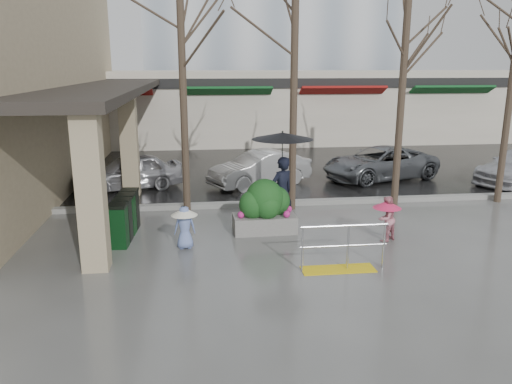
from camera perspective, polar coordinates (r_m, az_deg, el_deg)
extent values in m
plane|color=#51514F|center=(11.91, 1.68, -6.90)|extent=(120.00, 120.00, 0.00)
cube|color=black|center=(33.30, -4.01, 6.84)|extent=(120.00, 36.00, 0.01)
cube|color=gray|center=(15.66, -0.50, -1.38)|extent=(120.00, 0.30, 0.15)
cube|color=#2D2823|center=(19.24, -16.60, 11.69)|extent=(2.80, 18.00, 0.25)
cube|color=tan|center=(11.01, -18.34, 0.14)|extent=(0.55, 0.55, 3.50)
cube|color=tan|center=(17.31, -14.27, 5.37)|extent=(0.55, 0.55, 3.50)
cube|color=beige|center=(29.30, 0.31, 9.78)|extent=(34.00, 6.00, 4.00)
cube|color=maroon|center=(26.47, -16.60, 10.56)|extent=(4.50, 1.68, 0.87)
cube|color=#0F4C1E|center=(26.17, -3.30, 11.08)|extent=(4.50, 1.68, 0.87)
cube|color=maroon|center=(27.23, 9.65, 11.03)|extent=(4.50, 1.68, 0.87)
cube|color=#0F4C1E|center=(29.49, 21.10, 10.53)|extent=(4.50, 1.68, 0.87)
cube|color=black|center=(26.35, 1.13, 12.32)|extent=(34.00, 0.35, 0.50)
cube|color=yellow|center=(11.09, 9.36, -8.70)|extent=(1.60, 0.50, 0.02)
cylinder|color=silver|center=(10.72, 5.33, -6.57)|extent=(0.05, 0.05, 1.00)
cylinder|color=silver|center=(10.97, 10.47, -6.26)|extent=(0.05, 0.05, 1.00)
cylinder|color=silver|center=(11.22, 14.40, -5.99)|extent=(0.05, 0.05, 1.00)
cylinder|color=silver|center=(10.77, 10.08, -3.80)|extent=(1.90, 0.06, 0.06)
cylinder|color=silver|center=(10.92, 9.98, -6.05)|extent=(1.90, 0.04, 0.04)
cylinder|color=#382B21|center=(14.61, -8.30, 10.60)|extent=(0.22, 0.22, 6.80)
cylinder|color=#382B21|center=(14.88, 4.33, 11.15)|extent=(0.22, 0.22, 7.00)
cylinder|color=#382B21|center=(15.87, 16.27, 9.92)|extent=(0.22, 0.22, 6.50)
cylinder|color=#382B21|center=(17.52, 27.12, 10.45)|extent=(0.22, 0.22, 7.20)
imported|color=black|center=(13.52, 2.97, 0.00)|extent=(0.85, 0.76, 1.94)
cylinder|color=black|center=(13.31, 3.02, 4.19)|extent=(0.02, 0.02, 1.23)
cone|color=black|center=(13.23, 3.05, 6.42)|extent=(1.66, 1.66, 0.18)
sphere|color=black|center=(13.22, 3.06, 6.90)|extent=(0.05, 0.05, 0.05)
imported|color=#D07F8F|center=(12.93, 14.66, -2.96)|extent=(0.71, 0.67, 1.15)
cylinder|color=black|center=(12.87, 14.72, -2.07)|extent=(0.02, 0.02, 0.50)
cone|color=#EB255A|center=(12.83, 14.76, -1.39)|extent=(0.71, 0.71, 0.18)
sphere|color=black|center=(12.80, 14.80, -0.91)|extent=(0.05, 0.05, 0.05)
imported|color=#7187CA|center=(12.12, -8.14, -4.03)|extent=(0.54, 0.37, 1.05)
cylinder|color=black|center=(12.05, -8.19, -2.93)|extent=(0.02, 0.02, 0.49)
cone|color=white|center=(12.00, -8.21, -2.22)|extent=(0.64, 0.64, 0.18)
sphere|color=black|center=(11.97, -8.23, -1.72)|extent=(0.05, 0.05, 0.05)
cube|color=gray|center=(13.27, 0.96, -3.61)|extent=(1.67, 0.87, 0.46)
ellipsoid|color=#143F14|center=(13.07, 0.98, -0.77)|extent=(1.00, 0.90, 1.05)
sphere|color=#143F14|center=(12.98, -0.37, -1.45)|extent=(0.72, 0.72, 0.72)
sphere|color=#143F14|center=(13.28, 2.26, -1.03)|extent=(0.76, 0.76, 0.76)
cube|color=#0C3514|center=(12.51, -15.43, -3.94)|extent=(0.44, 0.44, 1.00)
cube|color=black|center=(12.36, -15.60, -1.54)|extent=(0.47, 0.47, 0.07)
cube|color=black|center=(12.98, -14.97, -3.26)|extent=(0.44, 0.44, 1.00)
cube|color=black|center=(12.83, -15.12, -0.93)|extent=(0.47, 0.47, 0.07)
cube|color=#0D3C16|center=(13.45, -14.54, -2.62)|extent=(0.44, 0.44, 1.00)
cube|color=black|center=(13.30, -14.68, -0.36)|extent=(0.47, 0.47, 0.07)
cube|color=black|center=(13.92, -14.14, -2.02)|extent=(0.44, 0.44, 1.00)
cube|color=black|center=(13.78, -14.27, 0.16)|extent=(0.47, 0.47, 0.07)
imported|color=#A9A9AE|center=(18.27, -14.28, 2.24)|extent=(3.97, 2.47, 1.26)
imported|color=silver|center=(18.29, 0.47, 2.70)|extent=(4.02, 2.89, 1.26)
imported|color=slate|center=(19.89, 13.97, 3.22)|extent=(4.95, 3.33, 1.26)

